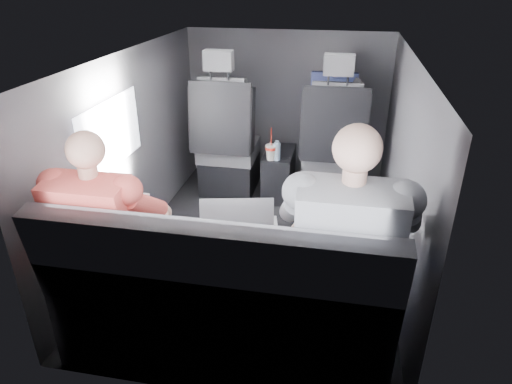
% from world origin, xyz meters
% --- Properties ---
extents(floor, '(2.60, 2.60, 0.00)m').
position_xyz_m(floor, '(0.00, 0.00, 0.00)').
color(floor, black).
rests_on(floor, ground).
extents(ceiling, '(2.60, 2.60, 0.00)m').
position_xyz_m(ceiling, '(0.00, 0.00, 1.35)').
color(ceiling, '#B2B2AD').
rests_on(ceiling, panel_back).
extents(panel_left, '(0.02, 2.60, 1.35)m').
position_xyz_m(panel_left, '(-0.90, 0.00, 0.68)').
color(panel_left, '#56565B').
rests_on(panel_left, floor).
extents(panel_right, '(0.02, 2.60, 1.35)m').
position_xyz_m(panel_right, '(0.90, 0.00, 0.68)').
color(panel_right, '#56565B').
rests_on(panel_right, floor).
extents(panel_front, '(1.80, 0.02, 1.35)m').
position_xyz_m(panel_front, '(0.00, 1.30, 0.68)').
color(panel_front, '#56565B').
rests_on(panel_front, floor).
extents(panel_back, '(1.80, 0.02, 1.35)m').
position_xyz_m(panel_back, '(0.00, -1.30, 0.68)').
color(panel_back, '#56565B').
rests_on(panel_back, floor).
extents(side_window, '(0.02, 0.75, 0.42)m').
position_xyz_m(side_window, '(-0.88, -0.30, 0.90)').
color(side_window, white).
rests_on(side_window, panel_left).
extents(seatbelt, '(0.35, 0.11, 0.59)m').
position_xyz_m(seatbelt, '(0.45, 0.67, 0.80)').
color(seatbelt, black).
rests_on(seatbelt, front_seat_right).
extents(front_seat_left, '(0.52, 0.58, 1.26)m').
position_xyz_m(front_seat_left, '(-0.45, 0.84, 0.40)').
color(front_seat_left, black).
rests_on(front_seat_left, floor).
extents(front_seat_right, '(0.52, 0.58, 1.26)m').
position_xyz_m(front_seat_right, '(0.45, 0.84, 0.40)').
color(front_seat_right, black).
rests_on(front_seat_right, floor).
extents(center_console, '(0.24, 0.48, 0.41)m').
position_xyz_m(center_console, '(0.00, 0.88, 0.20)').
color(center_console, black).
rests_on(center_console, floor).
extents(rear_bench, '(1.60, 0.57, 0.92)m').
position_xyz_m(rear_bench, '(0.00, -1.06, 0.31)').
color(rear_bench, '#58595D').
rests_on(rear_bench, floor).
extents(soda_cup, '(0.09, 0.09, 0.27)m').
position_xyz_m(soda_cup, '(-0.04, 0.70, 0.47)').
color(soda_cup, white).
rests_on(soda_cup, center_console).
extents(water_bottle, '(0.06, 0.06, 0.16)m').
position_xyz_m(water_bottle, '(0.00, 0.70, 0.48)').
color(water_bottle, '#9DB9D5').
rests_on(water_bottle, center_console).
extents(laptop_white, '(0.34, 0.32, 0.25)m').
position_xyz_m(laptop_white, '(-0.56, -0.82, 0.63)').
color(laptop_white, white).
rests_on(laptop_white, passenger_rear_left).
extents(laptop_silver, '(0.40, 0.39, 0.25)m').
position_xyz_m(laptop_silver, '(0.05, -0.80, 0.63)').
color(laptop_silver, '#ABABB0').
rests_on(laptop_silver, rear_bench).
extents(laptop_black, '(0.38, 0.37, 0.24)m').
position_xyz_m(laptop_black, '(0.52, -0.75, 0.63)').
color(laptop_black, black).
rests_on(laptop_black, passenger_rear_right).
extents(passenger_rear_left, '(0.48, 0.61, 1.19)m').
position_xyz_m(passenger_rear_left, '(-0.58, -0.97, 0.62)').
color(passenger_rear_left, '#313136').
rests_on(passenger_rear_left, rear_bench).
extents(passenger_rear_right, '(0.55, 0.66, 1.29)m').
position_xyz_m(passenger_rear_right, '(0.57, -0.97, 0.66)').
color(passenger_rear_right, navy).
rests_on(passenger_rear_right, rear_bench).
extents(passenger_front_right, '(0.38, 0.38, 0.75)m').
position_xyz_m(passenger_front_right, '(0.42, 1.10, 0.74)').
color(passenger_front_right, navy).
rests_on(passenger_front_right, front_seat_right).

